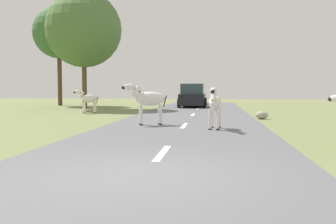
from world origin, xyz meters
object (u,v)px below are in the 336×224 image
(car_0, at_px, (191,95))
(rock_4, at_px, (262,115))
(zebra_0, at_px, (215,103))
(zebra_2, at_px, (148,99))
(tree_1, at_px, (59,33))
(zebra_4, at_px, (88,99))
(tree_3, at_px, (84,30))
(car_1, at_px, (193,96))

(car_0, bearing_deg, rock_4, 106.26)
(zebra_0, bearing_deg, rock_4, -108.65)
(zebra_0, distance_m, zebra_2, 2.83)
(car_0, distance_m, tree_1, 12.56)
(zebra_4, xyz_separation_m, tree_3, (-1.76, 4.43, 4.70))
(zebra_2, xyz_separation_m, car_1, (0.93, 14.14, -0.18))
(zebra_4, bearing_deg, car_1, -75.36)
(tree_3, bearing_deg, zebra_2, -60.17)
(tree_1, bearing_deg, zebra_0, -53.49)
(car_1, xyz_separation_m, rock_4, (3.84, -10.28, -0.66))
(tree_1, bearing_deg, car_1, -10.48)
(zebra_4, height_order, car_0, car_0)
(car_0, distance_m, car_1, 5.58)
(car_1, relative_size, tree_1, 0.53)
(zebra_4, height_order, rock_4, zebra_4)
(zebra_2, relative_size, tree_3, 0.21)
(car_0, xyz_separation_m, tree_1, (-10.88, -3.47, 5.22))
(zebra_4, height_order, tree_3, tree_3)
(car_0, xyz_separation_m, tree_3, (-7.02, -8.33, 4.69))
(car_0, relative_size, tree_3, 0.53)
(car_0, height_order, tree_1, tree_1)
(car_0, bearing_deg, zebra_0, 96.76)
(zebra_0, distance_m, car_1, 15.46)
(zebra_0, distance_m, tree_1, 22.33)
(car_0, bearing_deg, zebra_2, 89.72)
(zebra_4, xyz_separation_m, rock_4, (9.53, -3.08, -0.65))
(zebra_2, height_order, zebra_4, zebra_2)
(car_1, bearing_deg, zebra_0, -83.53)
(zebra_4, distance_m, car_0, 13.80)
(zebra_4, height_order, tree_1, tree_1)
(car_0, bearing_deg, tree_1, 18.85)
(car_1, bearing_deg, rock_4, -69.05)
(tree_1, bearing_deg, car_0, 17.68)
(tree_1, xyz_separation_m, rock_4, (15.15, -12.37, -5.88))
(tree_3, bearing_deg, rock_4, -33.63)
(zebra_4, bearing_deg, zebra_2, 177.41)
(zebra_0, bearing_deg, car_1, -79.07)
(car_1, height_order, tree_1, tree_1)
(zebra_4, distance_m, tree_3, 6.69)
(zebra_2, xyz_separation_m, tree_3, (-6.52, 11.37, 4.51))
(car_0, distance_m, tree_3, 11.86)
(zebra_4, relative_size, car_0, 0.32)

